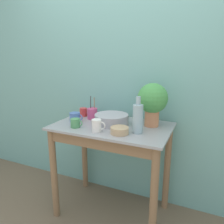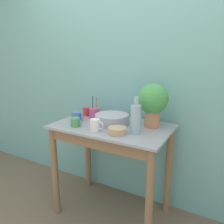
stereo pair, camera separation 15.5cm
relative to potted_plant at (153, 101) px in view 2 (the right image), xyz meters
name	(u,v)px [view 2 (the right image)]	position (x,y,z in m)	size (l,w,h in m)	color
wall_back	(130,84)	(-0.32, 0.25, 0.09)	(6.00, 0.05, 2.40)	#70ADA8
counter_table	(111,148)	(-0.32, -0.15, -0.44)	(1.02, 0.63, 0.88)	#846647
potted_plant	(153,101)	(0.00, 0.00, 0.00)	(0.26, 0.26, 0.37)	tan
bowl_wash_large	(112,119)	(-0.34, -0.10, -0.18)	(0.30, 0.30, 0.09)	#A8A8B2
bottle_tall	(136,119)	(-0.06, -0.22, -0.10)	(0.08, 0.08, 0.29)	#93B2BC
mug_green	(76,122)	(-0.58, -0.31, -0.19)	(0.11, 0.08, 0.08)	#4C935B
mug_red	(86,112)	(-0.70, 0.03, -0.18)	(0.11, 0.07, 0.08)	#C63838
mug_white	(95,125)	(-0.36, -0.33, -0.18)	(0.12, 0.08, 0.10)	white
mug_blue	(77,116)	(-0.67, -0.17, -0.18)	(0.13, 0.10, 0.09)	#4C70B7
bowl_small_tan	(117,131)	(-0.18, -0.30, -0.20)	(0.14, 0.14, 0.05)	tan
utensil_cup	(94,113)	(-0.58, -0.02, -0.17)	(0.10, 0.10, 0.22)	#CC4C7F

